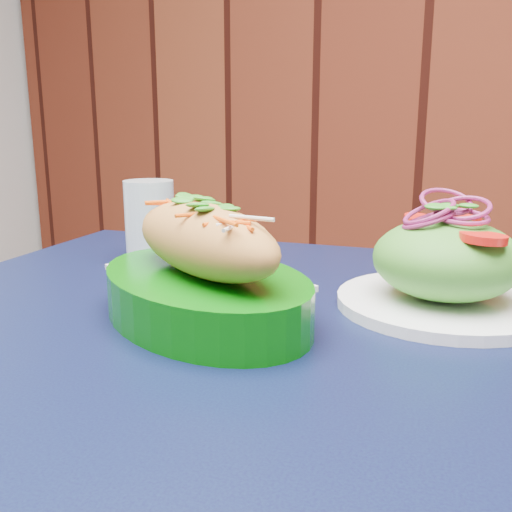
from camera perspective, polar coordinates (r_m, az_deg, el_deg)
The scene contains 4 objects.
cafe_table at distance 0.61m, azimuth -3.27°, elevation -14.41°, with size 0.98×0.98×0.75m.
banh_mi_basket at distance 0.58m, azimuth -5.21°, elevation -1.59°, with size 0.32×0.27×0.13m.
salad_plate at distance 0.64m, azimuth 18.46°, elevation -1.01°, with size 0.23×0.23×0.12m.
water_glass at distance 0.84m, azimuth -10.56°, elevation 3.50°, with size 0.07×0.07×0.12m, color silver.
Camera 1 is at (0.21, 1.06, 0.95)m, focal length 40.00 mm.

